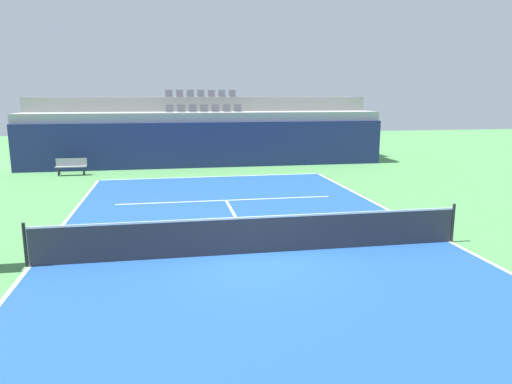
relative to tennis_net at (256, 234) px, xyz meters
The scene contains 14 objects.
ground_plane 0.51m from the tennis_net, ahead, with size 80.00×80.00×0.00m, color #4C8C4C.
court_surface 0.50m from the tennis_net, ahead, with size 11.00×24.00×0.01m, color #1E4C99.
baseline_far 11.96m from the tennis_net, 90.00° to the left, with size 11.00×0.10×0.00m, color white.
sideline_left 5.47m from the tennis_net, behind, with size 0.10×24.00×0.00m, color white.
sideline_right 5.47m from the tennis_net, ahead, with size 0.10×24.00×0.00m, color white.
service_line_far 6.42m from the tennis_net, 90.00° to the left, with size 8.26×0.10×0.00m, color white.
centre_service_line 3.24m from the tennis_net, 90.00° to the left, with size 0.10×6.40×0.00m, color white.
back_wall 15.23m from the tennis_net, 90.00° to the left, with size 20.45×0.30×2.52m, color navy.
stands_tier_lower 16.60m from the tennis_net, 90.00° to the left, with size 20.45×2.40×3.03m, color #9E9E99.
stands_tier_upper 19.02m from the tennis_net, 90.00° to the left, with size 20.45×2.40×3.88m, color #9E9E99.
seating_row_lower 16.87m from the tennis_net, 90.00° to the left, with size 4.38×0.44×0.44m.
seating_row_upper 19.38m from the tennis_net, 90.00° to the left, with size 4.38×0.44×0.44m.
tennis_net is the anchor object (origin of this frame).
player_bench 15.45m from the tennis_net, 116.90° to the left, with size 1.50×0.40×0.85m.
Camera 1 is at (-2.12, -11.54, 3.98)m, focal length 33.64 mm.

